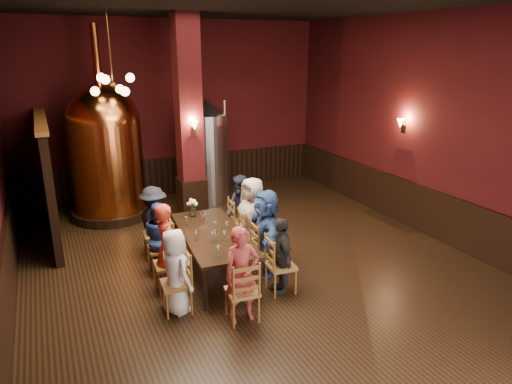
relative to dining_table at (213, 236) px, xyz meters
name	(u,v)px	position (x,y,z in m)	size (l,w,h in m)	color
room	(257,146)	(0.75, -0.17, 1.56)	(10.00, 10.02, 4.50)	black
wainscot_right	(425,210)	(4.71, -0.17, -0.19)	(0.08, 9.90, 1.00)	black
wainscot_back	(179,175)	(0.75, 4.79, -0.19)	(7.90, 0.08, 1.00)	black
wainscot_left	(5,291)	(-3.21, -0.17, -0.19)	(0.08, 9.90, 1.00)	black
column	(189,123)	(0.45, 2.63, 1.56)	(0.58, 0.58, 4.50)	#450E10
partition	(49,181)	(-2.45, 3.03, 0.51)	(0.22, 3.50, 2.40)	black
pendant_cluster	(113,84)	(-1.05, 2.73, 2.41)	(0.90, 0.90, 1.70)	#A57226
sconce_wall	(404,125)	(4.65, 0.63, 1.51)	(0.20, 0.20, 0.36)	black
sconce_column	(193,127)	(0.45, 2.33, 1.51)	(0.20, 0.20, 0.36)	black
dining_table	(213,236)	(0.00, 0.00, 0.00)	(1.19, 2.47, 0.75)	black
chair_0	(176,284)	(-0.93, -0.93, -0.23)	(0.46, 0.46, 0.92)	#996427
person_0	(175,272)	(-0.93, -0.93, -0.03)	(0.64, 0.42, 1.31)	white
chair_1	(168,264)	(-0.87, -0.26, -0.23)	(0.46, 0.46, 0.92)	#996427
person_1	(167,248)	(-0.87, -0.26, 0.06)	(0.55, 0.36, 1.50)	red
chair_2	(161,248)	(-0.82, 0.40, -0.23)	(0.46, 0.46, 0.92)	#996427
person_2	(160,238)	(-0.82, 0.40, -0.04)	(0.63, 0.31, 1.30)	#2A438C
chair_3	(155,234)	(-0.77, 1.07, -0.23)	(0.46, 0.46, 0.92)	#996427
person_3	(154,222)	(-0.77, 1.07, 0.01)	(0.90, 0.52, 1.39)	black
chair_4	(281,265)	(0.77, -1.07, -0.23)	(0.46, 0.46, 0.92)	#996427
person_4	(281,255)	(0.77, -1.07, -0.05)	(0.75, 0.31, 1.27)	black
chair_5	(266,249)	(0.82, -0.40, -0.23)	(0.46, 0.46, 0.92)	#996427
person_5	(266,232)	(0.82, -0.40, 0.08)	(1.43, 0.45, 1.54)	#2F4F8D
chair_6	(252,235)	(0.87, 0.26, -0.23)	(0.46, 0.46, 0.92)	#996427
person_6	(252,219)	(0.87, 0.26, 0.10)	(0.77, 0.50, 1.57)	beige
chair_7	(241,222)	(0.93, 0.93, -0.23)	(0.46, 0.46, 0.92)	#996427
person_7	(241,211)	(0.93, 0.93, 0.03)	(0.69, 0.34, 1.43)	#1D243B
chair_8	(242,291)	(-0.13, -1.54, -0.23)	(0.46, 0.46, 0.92)	#996427
person_8	(242,275)	(-0.13, -1.54, 0.03)	(0.52, 0.34, 1.44)	#B33B3E
copper_kettle	(106,151)	(-1.19, 3.71, 0.88)	(1.98, 1.98, 4.29)	black
steel_vessel	(207,152)	(1.25, 3.80, 0.61)	(1.34, 1.34, 2.60)	#B2B2B7
rose_vase	(193,205)	(-0.05, 0.93, 0.29)	(0.21, 0.21, 0.35)	white
wine_glass_0	(212,237)	(-0.13, -0.34, 0.15)	(0.07, 0.07, 0.17)	white
wine_glass_1	(187,221)	(-0.30, 0.52, 0.15)	(0.07, 0.07, 0.17)	white
wine_glass_2	(205,215)	(0.09, 0.67, 0.15)	(0.07, 0.07, 0.17)	white
wine_glass_3	(219,251)	(-0.23, -0.89, 0.15)	(0.07, 0.07, 0.17)	white
wine_glass_4	(202,218)	(0.00, 0.58, 0.15)	(0.07, 0.07, 0.17)	white
wine_glass_5	(215,226)	(0.08, 0.09, 0.15)	(0.07, 0.07, 0.17)	white
wine_glass_6	(225,236)	(0.07, -0.37, 0.15)	(0.07, 0.07, 0.17)	white
wine_glass_7	(227,226)	(0.26, -0.01, 0.15)	(0.07, 0.07, 0.17)	white
wine_glass_8	(216,235)	(-0.06, -0.30, 0.15)	(0.07, 0.07, 0.17)	white
wine_glass_9	(196,235)	(-0.35, -0.16, 0.15)	(0.07, 0.07, 0.17)	white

